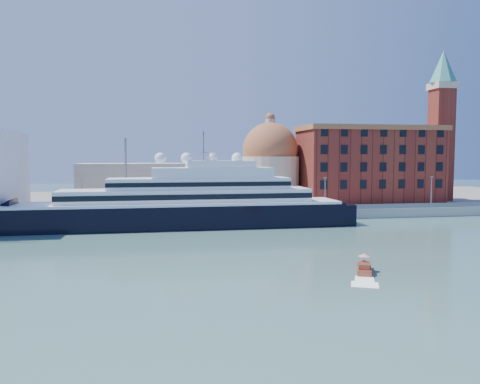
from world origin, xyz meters
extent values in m
plane|color=#38615A|center=(0.00, 0.00, 0.00)|extent=(400.00, 400.00, 0.00)
cube|color=gray|center=(0.00, 34.00, 1.25)|extent=(180.00, 10.00, 2.50)
cube|color=slate|center=(0.00, 75.00, 1.00)|extent=(260.00, 72.00, 2.00)
cube|color=slate|center=(0.00, 29.50, 3.10)|extent=(180.00, 0.10, 1.20)
cube|color=black|center=(-7.91, 23.00, 2.13)|extent=(75.61, 11.63, 6.30)
cube|color=black|center=(29.90, 23.00, 1.94)|extent=(5.82, 10.66, 5.82)
cube|color=white|center=(-7.91, 23.00, 5.53)|extent=(73.67, 11.83, 0.58)
cube|color=white|center=(-5.97, 23.00, 7.27)|extent=(56.23, 9.69, 2.91)
cube|color=black|center=(-5.97, 18.15, 7.27)|extent=(56.23, 0.15, 1.16)
cube|color=white|center=(-3.06, 23.00, 9.98)|extent=(40.72, 8.72, 2.52)
cube|color=white|center=(-0.16, 23.00, 12.41)|extent=(27.14, 7.76, 2.33)
cube|color=white|center=(1.78, 23.00, 14.35)|extent=(15.51, 6.79, 1.55)
cylinder|color=slate|center=(-2.10, 23.00, 18.42)|extent=(0.29, 0.29, 6.79)
sphere|color=white|center=(-11.79, 23.00, 15.70)|extent=(2.52, 2.52, 2.52)
sphere|color=white|center=(-5.97, 23.00, 15.70)|extent=(2.52, 2.52, 2.52)
sphere|color=white|center=(-0.16, 23.00, 15.70)|extent=(2.52, 2.52, 2.52)
sphere|color=white|center=(5.66, 23.00, 15.70)|extent=(2.52, 2.52, 2.52)
cube|color=maroon|center=(15.88, -22.95, 0.33)|extent=(4.00, 5.91, 0.94)
cube|color=maroon|center=(15.50, -23.81, 1.13)|extent=(2.32, 2.75, 0.75)
cylinder|color=slate|center=(16.07, -22.52, 1.50)|extent=(0.06, 0.06, 1.50)
cone|color=red|center=(16.07, -22.52, 2.35)|extent=(1.69, 1.69, 0.38)
cube|color=maroon|center=(52.00, 52.00, 13.00)|extent=(42.00, 18.00, 22.00)
cube|color=#995632|center=(52.00, 52.00, 24.50)|extent=(43.00, 19.00, 1.50)
cube|color=maroon|center=(76.00, 52.00, 19.50)|extent=(6.00, 6.00, 35.00)
cube|color=beige|center=(76.00, 52.00, 38.00)|extent=(7.00, 7.00, 2.00)
cone|color=teal|center=(76.00, 52.00, 44.00)|extent=(8.40, 8.40, 10.00)
cylinder|color=beige|center=(22.00, 58.00, 9.00)|extent=(18.00, 18.00, 14.00)
sphere|color=#995632|center=(22.00, 58.00, 18.00)|extent=(17.00, 17.00, 17.00)
cylinder|color=beige|center=(22.00, 58.00, 26.00)|extent=(3.00, 3.00, 3.00)
cube|color=beige|center=(8.00, 56.00, 7.00)|extent=(18.00, 14.00, 10.00)
cube|color=beige|center=(-20.00, 58.00, 8.00)|extent=(30.00, 16.00, 12.00)
cylinder|color=slate|center=(-30.00, 31.00, 6.50)|extent=(0.24, 0.24, 8.00)
cube|color=slate|center=(-30.00, 31.00, 10.60)|extent=(0.80, 0.30, 0.25)
cylinder|color=slate|center=(0.00, 31.00, 6.50)|extent=(0.24, 0.24, 8.00)
cube|color=slate|center=(0.00, 31.00, 10.60)|extent=(0.80, 0.30, 0.25)
cylinder|color=slate|center=(30.00, 31.00, 6.50)|extent=(0.24, 0.24, 8.00)
cube|color=slate|center=(30.00, 31.00, 10.60)|extent=(0.80, 0.30, 0.25)
cylinder|color=slate|center=(60.00, 31.00, 6.50)|extent=(0.24, 0.24, 8.00)
cube|color=slate|center=(60.00, 31.00, 10.60)|extent=(0.80, 0.30, 0.25)
cylinder|color=slate|center=(-20.00, 33.00, 11.50)|extent=(0.50, 0.50, 18.00)
camera|label=1|loc=(-12.44, -83.30, 16.33)|focal=35.00mm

